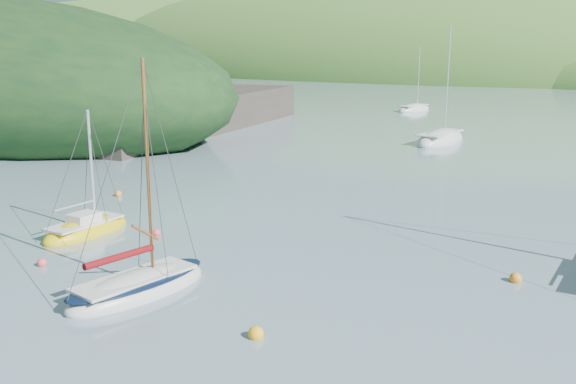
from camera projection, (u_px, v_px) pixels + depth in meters
The scene contains 6 objects.
ground at pixel (151, 309), 21.13m from camera, with size 700.00×700.00×0.00m, color slate.
daysailer_white at pixel (138, 287), 22.46m from camera, with size 2.83×5.88×8.69m.
sailboat_yellow at pixel (86, 230), 29.43m from camera, with size 1.94×4.70×6.19m.
distant_sloop_a at pixel (440, 141), 56.19m from camera, with size 3.16×7.81×10.94m.
distant_sloop_c at pixel (414, 110), 82.11m from camera, with size 3.32×6.44×8.76m.
mooring_buoys at pixel (234, 260), 25.52m from camera, with size 22.93×10.97×0.48m.
Camera 1 is at (14.39, -14.18, 8.58)m, focal length 40.00 mm.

